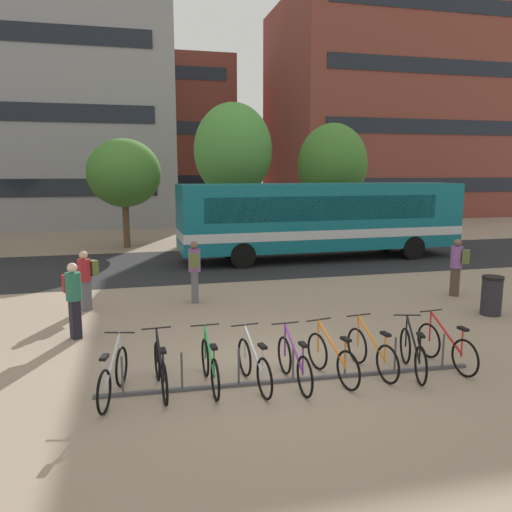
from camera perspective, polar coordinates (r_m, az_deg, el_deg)
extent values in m
plane|color=gray|center=(9.85, 1.75, -12.61)|extent=(200.00, 200.00, 0.00)
cube|color=#232326|center=(20.38, -6.70, -0.92)|extent=(80.00, 7.20, 0.01)
cube|color=#0F6070|center=(21.44, 7.46, 4.57)|extent=(12.05, 2.80, 2.70)
cube|color=silver|center=(21.50, 7.43, 2.84)|extent=(12.07, 2.82, 0.36)
cube|color=black|center=(23.99, 19.74, 7.33)|extent=(1.05, 2.32, 0.40)
cube|color=black|center=(24.34, 20.66, 5.27)|extent=(0.13, 2.19, 1.40)
cube|color=black|center=(22.45, 5.56, 5.87)|extent=(9.84, 0.26, 0.97)
cube|color=black|center=(20.15, 8.06, 5.38)|extent=(9.84, 0.26, 0.97)
cylinder|color=black|center=(24.25, 14.49, 1.72)|extent=(1.01, 0.32, 1.00)
cylinder|color=black|center=(22.30, 17.41, 0.90)|extent=(1.01, 0.32, 1.00)
cylinder|color=black|center=(21.59, -2.96, 1.06)|extent=(1.01, 0.32, 1.00)
cylinder|color=black|center=(19.37, -1.52, 0.07)|extent=(1.01, 0.32, 1.00)
cube|color=#47474C|center=(9.27, 4.21, -13.91)|extent=(6.88, 0.38, 0.06)
cylinder|color=#47474C|center=(8.87, -14.96, -13.12)|extent=(0.04, 0.04, 0.70)
cylinder|color=#47474C|center=(8.86, -8.44, -12.92)|extent=(0.04, 0.04, 0.70)
cylinder|color=#47474C|center=(8.95, -1.98, -12.57)|extent=(0.04, 0.04, 0.70)
cylinder|color=#47474C|center=(9.15, 4.24, -12.08)|extent=(0.04, 0.04, 0.70)
cylinder|color=#47474C|center=(9.45, 10.11, -11.49)|extent=(0.04, 0.04, 0.70)
cylinder|color=#47474C|center=(9.84, 15.55, -10.83)|extent=(0.04, 0.04, 0.70)
cylinder|color=#47474C|center=(10.30, 20.51, -10.15)|extent=(0.04, 0.04, 0.70)
torus|color=black|center=(9.28, -15.06, -12.06)|extent=(0.21, 0.69, 0.70)
torus|color=black|center=(8.38, -16.91, -14.59)|extent=(0.21, 0.69, 0.70)
cube|color=#B7BABF|center=(8.73, -15.99, -11.31)|extent=(0.25, 0.90, 0.58)
cylinder|color=#B7BABF|center=(8.37, -16.80, -12.66)|extent=(0.04, 0.04, 0.55)
cube|color=black|center=(8.27, -16.89, -10.97)|extent=(0.15, 0.24, 0.05)
cylinder|color=#B7BABF|center=(9.15, -15.18, -10.28)|extent=(0.04, 0.04, 0.65)
cylinder|color=black|center=(9.05, -15.27, -8.41)|extent=(0.51, 0.15, 0.03)
torus|color=black|center=(9.38, -11.17, -11.67)|extent=(0.09, 0.71, 0.70)
torus|color=black|center=(8.44, -10.37, -14.14)|extent=(0.09, 0.71, 0.70)
cube|color=black|center=(8.81, -10.87, -10.91)|extent=(0.09, 0.92, 0.58)
cylinder|color=black|center=(8.43, -10.51, -12.23)|extent=(0.03, 0.03, 0.55)
cube|color=black|center=(8.33, -10.57, -10.54)|extent=(0.11, 0.23, 0.05)
cylinder|color=black|center=(9.25, -11.22, -9.91)|extent=(0.03, 0.03, 0.65)
cylinder|color=black|center=(9.15, -11.28, -8.05)|extent=(0.52, 0.06, 0.03)
torus|color=black|center=(9.42, -5.80, -11.43)|extent=(0.06, 0.70, 0.70)
torus|color=black|center=(8.49, -4.66, -13.85)|extent=(0.06, 0.70, 0.70)
cube|color=#1E7F38|center=(8.86, -5.31, -10.65)|extent=(0.05, 0.92, 0.58)
cylinder|color=#1E7F38|center=(8.48, -4.81, -11.95)|extent=(0.03, 0.03, 0.55)
cube|color=black|center=(8.39, -4.83, -10.28)|extent=(0.10, 0.22, 0.05)
cylinder|color=#1E7F38|center=(9.29, -5.81, -9.67)|extent=(0.03, 0.03, 0.65)
cylinder|color=black|center=(9.20, -5.84, -7.82)|extent=(0.52, 0.04, 0.03)
torus|color=black|center=(9.39, -1.32, -11.45)|extent=(0.12, 0.70, 0.70)
torus|color=black|center=(8.50, 0.98, -13.79)|extent=(0.12, 0.70, 0.70)
cube|color=#B7BABF|center=(8.85, -0.28, -10.64)|extent=(0.13, 0.92, 0.58)
cylinder|color=#B7BABF|center=(8.49, 0.74, -11.90)|extent=(0.03, 0.03, 0.55)
cube|color=black|center=(8.39, 0.74, -10.22)|extent=(0.12, 0.23, 0.05)
cylinder|color=#B7BABF|center=(9.26, -1.28, -9.69)|extent=(0.04, 0.04, 0.65)
cylinder|color=black|center=(9.16, -1.29, -7.83)|extent=(0.52, 0.08, 0.03)
torus|color=black|center=(9.50, 3.26, -11.22)|extent=(0.07, 0.71, 0.70)
torus|color=black|center=(8.61, 5.57, -13.52)|extent=(0.07, 0.71, 0.70)
cube|color=#702893|center=(8.96, 4.34, -10.41)|extent=(0.07, 0.92, 0.58)
cylinder|color=#702893|center=(8.60, 5.35, -11.65)|extent=(0.03, 0.03, 0.55)
cube|color=black|center=(8.51, 5.38, -9.99)|extent=(0.11, 0.22, 0.05)
cylinder|color=#702893|center=(9.37, 3.32, -9.47)|extent=(0.03, 0.03, 0.65)
cylinder|color=black|center=(9.27, 3.34, -7.63)|extent=(0.52, 0.05, 0.03)
torus|color=black|center=(9.75, 6.99, -10.70)|extent=(0.17, 0.70, 0.70)
torus|color=black|center=(8.96, 10.46, -12.69)|extent=(0.17, 0.70, 0.70)
cube|color=orange|center=(9.26, 8.63, -9.81)|extent=(0.20, 0.91, 0.58)
cylinder|color=orange|center=(8.94, 10.14, -10.91)|extent=(0.03, 0.03, 0.55)
cube|color=black|center=(8.85, 10.19, -9.31)|extent=(0.14, 0.23, 0.05)
cylinder|color=orange|center=(9.63, 7.09, -8.99)|extent=(0.04, 0.04, 0.65)
cylinder|color=black|center=(9.54, 7.13, -7.20)|extent=(0.52, 0.12, 0.03)
torus|color=black|center=(10.16, 11.42, -9.97)|extent=(0.12, 0.70, 0.70)
torus|color=black|center=(9.37, 14.75, -11.83)|extent=(0.12, 0.70, 0.70)
cube|color=orange|center=(9.67, 13.01, -9.09)|extent=(0.13, 0.92, 0.58)
cylinder|color=orange|center=(9.35, 14.46, -10.13)|extent=(0.03, 0.03, 0.55)
cube|color=black|center=(9.27, 14.53, -8.59)|extent=(0.12, 0.23, 0.05)
cylinder|color=orange|center=(10.05, 11.54, -8.32)|extent=(0.04, 0.04, 0.65)
cylinder|color=black|center=(9.96, 11.60, -6.60)|extent=(0.52, 0.09, 0.03)
torus|color=black|center=(10.39, 16.62, -9.76)|extent=(0.23, 0.69, 0.70)
torus|color=black|center=(9.47, 18.25, -11.78)|extent=(0.23, 0.69, 0.70)
cube|color=black|center=(9.84, 17.46, -8.97)|extent=(0.27, 0.90, 0.58)
cylinder|color=black|center=(9.47, 18.16, -10.07)|extent=(0.04, 0.04, 0.55)
cube|color=black|center=(9.38, 18.24, -8.55)|extent=(0.15, 0.24, 0.05)
cylinder|color=black|center=(10.27, 16.74, -8.14)|extent=(0.04, 0.04, 0.65)
cylinder|color=black|center=(10.18, 16.82, -6.46)|extent=(0.51, 0.16, 0.03)
torus|color=black|center=(10.83, 19.05, -9.07)|extent=(0.11, 0.70, 0.70)
torus|color=black|center=(10.11, 22.69, -10.67)|extent=(0.11, 0.70, 0.70)
cube|color=red|center=(10.38, 20.84, -8.18)|extent=(0.12, 0.92, 0.58)
cylinder|color=red|center=(10.09, 22.40, -9.09)|extent=(0.03, 0.03, 0.55)
cube|color=black|center=(10.01, 22.50, -7.66)|extent=(0.12, 0.23, 0.05)
cylinder|color=red|center=(10.72, 19.21, -7.51)|extent=(0.03, 0.03, 0.65)
cylinder|color=black|center=(10.64, 19.31, -5.90)|extent=(0.52, 0.08, 0.03)
cube|color=#565660|center=(14.45, -6.96, -3.52)|extent=(0.23, 0.29, 0.91)
cylinder|color=#7F4C93|center=(14.29, -7.03, -0.49)|extent=(0.38, 0.38, 0.65)
sphere|color=brown|center=(14.22, -7.06, 1.23)|extent=(0.22, 0.22, 0.22)
cube|color=#56602D|center=(14.03, -7.05, -0.54)|extent=(0.30, 0.22, 0.40)
cube|color=#565660|center=(14.31, -18.81, -4.29)|extent=(0.32, 0.30, 0.82)
cylinder|color=maroon|center=(14.16, -18.97, -1.52)|extent=(0.46, 0.46, 0.59)
sphere|color=tan|center=(14.09, -19.06, 0.10)|extent=(0.22, 0.22, 0.22)
cube|color=#56602D|center=(14.26, -18.03, -1.27)|extent=(0.29, 0.33, 0.40)
cube|color=black|center=(12.04, -19.87, -6.78)|extent=(0.29, 0.32, 0.89)
cylinder|color=#23664C|center=(11.86, -20.08, -3.27)|extent=(0.45, 0.45, 0.63)
sphere|color=beige|center=(11.78, -20.20, -1.26)|extent=(0.22, 0.22, 0.22)
cube|color=#B21E23|center=(12.10, -20.47, -2.90)|extent=(0.33, 0.28, 0.40)
cube|color=#47382D|center=(16.25, 21.69, -2.74)|extent=(0.33, 0.32, 0.86)
cylinder|color=#7F4C93|center=(16.11, 21.86, -0.11)|extent=(0.48, 0.48, 0.65)
sphere|color=brown|center=(16.04, 21.96, 1.43)|extent=(0.22, 0.22, 0.22)
cube|color=#56602D|center=(16.08, 22.79, -0.07)|extent=(0.32, 0.33, 0.40)
cylinder|color=#232328|center=(14.51, 25.23, -4.25)|extent=(0.52, 0.52, 0.95)
cylinder|color=black|center=(14.40, 25.37, -2.26)|extent=(0.55, 0.55, 0.08)
cylinder|color=brown|center=(26.73, 8.54, 3.98)|extent=(0.32, 0.32, 2.24)
ellipsoid|color=#427A2D|center=(26.60, 8.70, 10.23)|extent=(3.57, 3.57, 4.21)
cylinder|color=brown|center=(25.38, -14.55, 3.46)|extent=(0.32, 0.32, 2.23)
ellipsoid|color=#427A2D|center=(25.24, -14.79, 9.12)|extent=(3.52, 3.52, 3.28)
cylinder|color=brown|center=(26.15, -2.57, 4.47)|extent=(0.32, 0.32, 2.72)
ellipsoid|color=#4C8E3D|center=(26.06, -2.63, 11.91)|extent=(3.97, 3.97, 4.77)
cube|color=gray|center=(41.07, -26.29, 16.05)|extent=(22.16, 13.71, 17.94)
cube|color=brown|center=(47.20, 15.31, 15.47)|extent=(20.11, 13.13, 17.51)
cube|color=black|center=(41.29, 19.40, 7.62)|extent=(17.70, 0.06, 1.10)
cube|color=black|center=(41.40, 19.75, 13.67)|extent=(17.70, 0.06, 1.10)
cube|color=black|center=(41.97, 20.11, 19.63)|extent=(17.70, 0.06, 1.10)
cube|color=black|center=(42.99, 20.49, 25.37)|extent=(17.70, 0.06, 1.10)
cube|color=brown|center=(51.87, -12.63, 13.02)|extent=(16.05, 13.22, 13.89)
cube|color=black|center=(45.15, -12.22, 8.27)|extent=(14.12, 0.06, 1.10)
cube|color=black|center=(45.29, -12.43, 14.13)|extent=(14.12, 0.06, 1.10)
cube|color=black|center=(45.89, -12.66, 19.90)|extent=(14.12, 0.06, 1.10)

